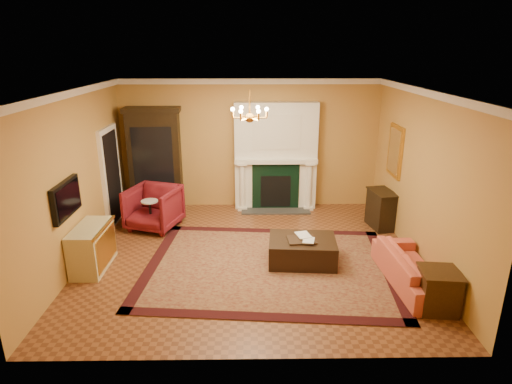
{
  "coord_description": "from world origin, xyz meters",
  "views": [
    {
      "loc": [
        0.0,
        -7.09,
        3.65
      ],
      "look_at": [
        0.11,
        0.3,
        1.15
      ],
      "focal_mm": 30.0,
      "sensor_mm": 36.0,
      "label": 1
    }
  ],
  "objects_px": {
    "china_cabinet": "(156,162)",
    "commode": "(92,247)",
    "end_table": "(438,291)",
    "coral_sofa": "(413,263)",
    "pedestal_table": "(150,212)",
    "wingback_armchair": "(154,206)",
    "leather_ottoman": "(302,250)",
    "console_table": "(381,210)"
  },
  "relations": [
    {
      "from": "end_table",
      "to": "console_table",
      "type": "distance_m",
      "value": 3.05
    },
    {
      "from": "china_cabinet",
      "to": "console_table",
      "type": "bearing_deg",
      "value": -16.54
    },
    {
      "from": "pedestal_table",
      "to": "coral_sofa",
      "type": "height_order",
      "value": "coral_sofa"
    },
    {
      "from": "wingback_armchair",
      "to": "coral_sofa",
      "type": "xyz_separation_m",
      "value": [
        4.65,
        -2.35,
        -0.13
      ]
    },
    {
      "from": "china_cabinet",
      "to": "pedestal_table",
      "type": "relative_size",
      "value": 3.64
    },
    {
      "from": "china_cabinet",
      "to": "commode",
      "type": "bearing_deg",
      "value": -104.32
    },
    {
      "from": "pedestal_table",
      "to": "coral_sofa",
      "type": "relative_size",
      "value": 0.34
    },
    {
      "from": "china_cabinet",
      "to": "end_table",
      "type": "distance_m",
      "value": 6.51
    },
    {
      "from": "wingback_armchair",
      "to": "commode",
      "type": "bearing_deg",
      "value": -93.89
    },
    {
      "from": "commode",
      "to": "end_table",
      "type": "xyz_separation_m",
      "value": [
        5.45,
        -1.34,
        -0.09
      ]
    },
    {
      "from": "end_table",
      "to": "china_cabinet",
      "type": "bearing_deg",
      "value": 139.23
    },
    {
      "from": "commode",
      "to": "leather_ottoman",
      "type": "height_order",
      "value": "commode"
    },
    {
      "from": "coral_sofa",
      "to": "pedestal_table",
      "type": "bearing_deg",
      "value": 60.97
    },
    {
      "from": "china_cabinet",
      "to": "commode",
      "type": "relative_size",
      "value": 2.22
    },
    {
      "from": "coral_sofa",
      "to": "leather_ottoman",
      "type": "bearing_deg",
      "value": 63.1
    },
    {
      "from": "wingback_armchair",
      "to": "leather_ottoman",
      "type": "xyz_separation_m",
      "value": [
        2.95,
        -1.59,
        -0.26
      ]
    },
    {
      "from": "commode",
      "to": "leather_ottoman",
      "type": "relative_size",
      "value": 0.88
    },
    {
      "from": "wingback_armchair",
      "to": "leather_ottoman",
      "type": "distance_m",
      "value": 3.37
    },
    {
      "from": "china_cabinet",
      "to": "commode",
      "type": "distance_m",
      "value": 3.03
    },
    {
      "from": "china_cabinet",
      "to": "leather_ottoman",
      "type": "xyz_separation_m",
      "value": [
        3.09,
        -2.73,
        -0.91
      ]
    },
    {
      "from": "wingback_armchair",
      "to": "china_cabinet",
      "type": "bearing_deg",
      "value": 115.06
    },
    {
      "from": "wingback_armchair",
      "to": "leather_ottoman",
      "type": "bearing_deg",
      "value": -10.31
    },
    {
      "from": "coral_sofa",
      "to": "china_cabinet",
      "type": "bearing_deg",
      "value": 50.95
    },
    {
      "from": "leather_ottoman",
      "to": "coral_sofa",
      "type": "bearing_deg",
      "value": -19.66
    },
    {
      "from": "wingback_armchair",
      "to": "end_table",
      "type": "relative_size",
      "value": 1.66
    },
    {
      "from": "coral_sofa",
      "to": "leather_ottoman",
      "type": "xyz_separation_m",
      "value": [
        -1.7,
        0.75,
        -0.13
      ]
    },
    {
      "from": "leather_ottoman",
      "to": "end_table",
      "type": "bearing_deg",
      "value": -35.34
    },
    {
      "from": "commode",
      "to": "end_table",
      "type": "relative_size",
      "value": 1.72
    },
    {
      "from": "commode",
      "to": "leather_ottoman",
      "type": "distance_m",
      "value": 3.66
    },
    {
      "from": "china_cabinet",
      "to": "wingback_armchair",
      "type": "bearing_deg",
      "value": -86.31
    },
    {
      "from": "pedestal_table",
      "to": "end_table",
      "type": "xyz_separation_m",
      "value": [
        4.82,
        -3.03,
        -0.07
      ]
    },
    {
      "from": "pedestal_table",
      "to": "leather_ottoman",
      "type": "xyz_separation_m",
      "value": [
        3.02,
        -1.55,
        -0.13
      ]
    },
    {
      "from": "end_table",
      "to": "pedestal_table",
      "type": "bearing_deg",
      "value": 147.8
    },
    {
      "from": "china_cabinet",
      "to": "coral_sofa",
      "type": "height_order",
      "value": "china_cabinet"
    },
    {
      "from": "commode",
      "to": "end_table",
      "type": "bearing_deg",
      "value": -13.15
    },
    {
      "from": "coral_sofa",
      "to": "console_table",
      "type": "relative_size",
      "value": 2.41
    },
    {
      "from": "commode",
      "to": "china_cabinet",
      "type": "bearing_deg",
      "value": 79.68
    },
    {
      "from": "coral_sofa",
      "to": "end_table",
      "type": "xyz_separation_m",
      "value": [
        0.1,
        -0.73,
        -0.07
      ]
    },
    {
      "from": "commode",
      "to": "coral_sofa",
      "type": "distance_m",
      "value": 5.38
    },
    {
      "from": "end_table",
      "to": "commode",
      "type": "bearing_deg",
      "value": 166.16
    },
    {
      "from": "wingback_armchair",
      "to": "commode",
      "type": "height_order",
      "value": "wingback_armchair"
    },
    {
      "from": "china_cabinet",
      "to": "coral_sofa",
      "type": "bearing_deg",
      "value": -39.33
    }
  ]
}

